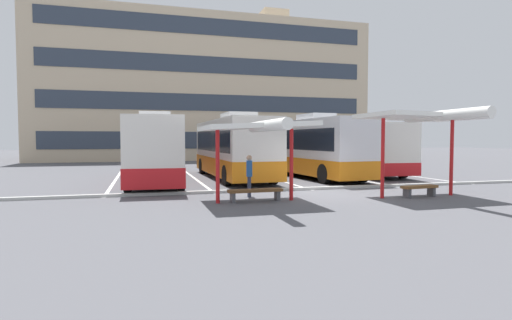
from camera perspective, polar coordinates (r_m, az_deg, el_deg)
ground_plane at (r=16.93m, az=9.57°, el=-4.69°), size 160.00×160.00×0.00m
terminal_building at (r=50.89m, az=-7.51°, el=9.24°), size 36.56×15.33×18.49m
coach_bus_0 at (r=22.48m, az=-13.81°, el=1.33°), size 3.09×12.59×3.57m
coach_bus_1 at (r=23.22m, az=-3.26°, el=1.53°), size 2.82×10.49×3.65m
coach_bus_2 at (r=25.19m, az=6.69°, el=1.68°), size 3.36×12.59×3.70m
coach_bus_3 at (r=27.31m, az=13.91°, el=1.55°), size 3.39×10.47×3.51m
lane_stripe_0 at (r=23.48m, az=-19.13°, el=-2.69°), size 0.16×14.00×0.01m
lane_stripe_1 at (r=23.61m, az=-8.63°, el=-2.53°), size 0.16×14.00×0.01m
lane_stripe_2 at (r=24.51m, az=1.42°, el=-2.30°), size 0.16×14.00×0.01m
lane_stripe_3 at (r=26.09m, az=10.51°, el=-2.03°), size 0.16×14.00×0.01m
lane_stripe_4 at (r=28.25m, az=18.38°, el=-1.76°), size 0.16×14.00×0.01m
waiting_shelter_0 at (r=14.17m, az=0.23°, el=4.54°), size 3.73×4.96×2.86m
bench_0 at (r=14.57m, az=-0.09°, el=-4.52°), size 2.01×0.53×0.45m
waiting_shelter_1 at (r=16.73m, az=22.45°, el=5.44°), size 4.12×4.89×3.26m
bench_1 at (r=16.93m, az=21.95°, el=-3.73°), size 1.55×0.59×0.45m
platform_kerb at (r=18.16m, az=7.73°, el=-3.98°), size 44.00×0.24×0.12m
waiting_passenger_0 at (r=15.71m, az=-0.95°, el=-1.83°), size 0.32×0.51×1.62m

